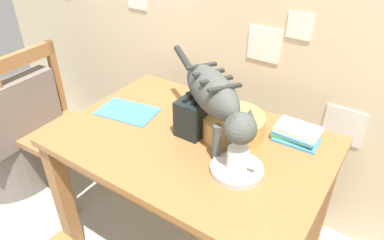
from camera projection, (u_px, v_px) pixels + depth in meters
dining_table at (192, 155)px, 1.61m from camera, size 1.20×0.82×0.75m
cat at (215, 97)px, 1.41m from camera, size 0.62×0.44×0.33m
saucer_bowl at (237, 169)px, 1.36m from camera, size 0.21×0.21×0.03m
coffee_mug at (239, 158)px, 1.33m from camera, size 0.13×0.08×0.09m
magazine at (128, 112)px, 1.75m from camera, size 0.32×0.23×0.01m
book_stack at (297, 134)px, 1.54m from camera, size 0.21×0.14×0.06m
wicker_basket at (233, 125)px, 1.56m from camera, size 0.28×0.28×0.10m
toaster at (197, 114)px, 1.57m from camera, size 0.12×0.20×0.18m
wooden_chair_near at (56, 129)px, 2.15m from camera, size 0.44×0.44×0.93m
wicker_armchair at (9, 144)px, 2.31m from camera, size 0.61×0.61×0.78m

